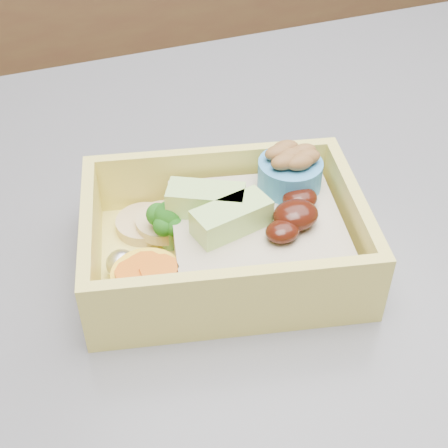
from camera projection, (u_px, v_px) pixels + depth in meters
name	position (u px, v px, depth m)	size (l,w,h in m)	color
bento_box	(232.00, 235.00, 0.41)	(0.21, 0.17, 0.07)	#E8D960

